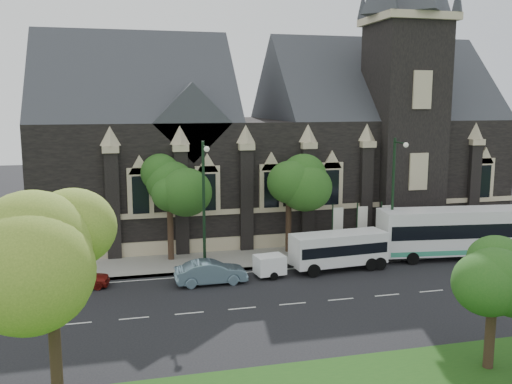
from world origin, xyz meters
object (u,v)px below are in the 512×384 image
object	(u,v)px
tree_walk_right	(291,178)
banner_flag_right	(384,222)
box_trailer	(270,265)
car_far_red	(79,278)
tree_park_near	(57,247)
sedan	(211,272)
tree_park_east	(496,265)
banner_flag_left	(336,225)
street_lamp_near	(394,191)
tree_walk_left	(172,183)
tour_coach	(463,231)
street_lamp_mid	(204,199)
shuttle_bus	(339,248)
banner_flag_center	(360,223)

from	to	relation	value
tree_walk_right	banner_flag_right	size ratio (longest dim) A/B	1.95
box_trailer	car_far_red	bearing A→B (deg)	168.63
tree_park_near	sedan	size ratio (longest dim) A/B	1.86
tree_park_east	banner_flag_left	distance (m)	18.46
car_far_red	street_lamp_near	bearing A→B (deg)	-81.37
box_trailer	tree_walk_left	bearing A→B (deg)	128.73
tree_park_near	street_lamp_near	world-z (taller)	street_lamp_near
tour_coach	tree_walk_right	bearing A→B (deg)	166.32
street_lamp_mid	street_lamp_near	bearing A→B (deg)	0.00
tree_walk_left	box_trailer	xyz separation A→B (m)	(5.84, -5.56, -4.90)
tree_walk_left	car_far_red	distance (m)	9.46
banner_flag_right	car_far_red	size ratio (longest dim) A/B	1.06
banner_flag_left	shuttle_bus	xyz separation A→B (m)	(-1.13, -3.36, -0.88)
banner_flag_left	banner_flag_center	size ratio (longest dim) A/B	1.00
tree_walk_right	banner_flag_left	world-z (taller)	tree_walk_right
tree_walk_left	banner_flag_left	distance (m)	12.66
banner_flag_center	banner_flag_right	xyz separation A→B (m)	(2.00, 0.00, 0.00)
tree_park_east	tree_walk_right	world-z (taller)	tree_walk_right
sedan	car_far_red	xyz separation A→B (m)	(-8.19, 1.21, -0.11)
tree_park_east	car_far_red	bearing A→B (deg)	140.28
banner_flag_center	sedan	world-z (taller)	banner_flag_center
tree_walk_right	banner_flag_right	distance (m)	8.05
tree_walk_right	tree_park_near	bearing A→B (deg)	-127.56
tree_park_near	tree_walk_left	distance (m)	20.38
tree_park_near	banner_flag_right	distance (m)	28.61
street_lamp_mid	tour_coach	xyz separation A→B (m)	(19.35, -0.89, -3.10)
banner_flag_left	tour_coach	size ratio (longest dim) A/B	0.31
street_lamp_near	box_trailer	world-z (taller)	street_lamp_near
banner_flag_center	box_trailer	xyz separation A→B (m)	(-8.25, -3.86, -1.54)
banner_flag_right	box_trailer	xyz separation A→B (m)	(-10.25, -3.86, -1.54)
tree_walk_right	sedan	world-z (taller)	tree_walk_right
banner_flag_right	car_far_red	distance (m)	22.75
banner_flag_right	tree_park_east	bearing A→B (deg)	-102.65
banner_flag_center	tour_coach	xyz separation A→B (m)	(7.06, -2.80, -0.37)
tree_walk_right	street_lamp_mid	distance (m)	8.10
tree_park_near	street_lamp_mid	size ratio (longest dim) A/B	0.95
tree_park_near	banner_flag_center	bearing A→B (deg)	41.54
tree_walk_right	banner_flag_left	distance (m)	4.92
banner_flag_right	shuttle_bus	distance (m)	6.20
box_trailer	banner_flag_left	bearing A→B (deg)	24.07
tour_coach	banner_flag_right	bearing A→B (deg)	157.75
tree_walk_right	street_lamp_near	xyz separation A→B (m)	(6.79, -3.62, -0.71)
street_lamp_mid	box_trailer	size ratio (longest dim) A/B	3.17
tree_walk_right	box_trailer	distance (m)	8.12
banner_flag_left	street_lamp_near	bearing A→B (deg)	-27.18
tour_coach	shuttle_bus	bearing A→B (deg)	-170.11
tree_park_east	sedan	distance (m)	17.77
banner_flag_left	car_far_red	bearing A→B (deg)	-170.59
tree_park_east	sedan	xyz separation A→B (m)	(-10.18, 14.05, -3.86)
tree_park_near	car_far_red	size ratio (longest dim) A/B	2.27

